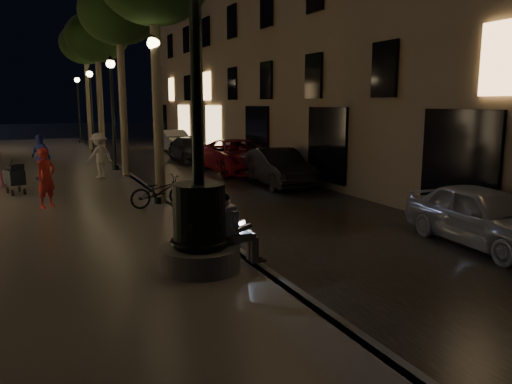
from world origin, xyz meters
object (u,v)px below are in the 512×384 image
seated_man_laptop (233,226)px  pedestrian_red (46,178)px  pedestrian_blue (41,157)px  car_fifth (174,141)px  fountain_lamppost (199,212)px  lamp_curb_c (91,99)px  tree_third (97,38)px  car_front (484,216)px  tree_second (119,14)px  car_second (278,167)px  tree_far (85,45)px  lamp_curb_a (156,96)px  bicycle (160,191)px  stroller (15,177)px  lamp_curb_d (78,100)px  lamp_curb_b (112,98)px  car_rear (191,149)px  pedestrian_white (99,155)px  car_third (238,156)px

seated_man_laptop → pedestrian_red: 7.28m
pedestrian_blue → car_fifth: bearing=108.6°
fountain_lamppost → pedestrian_blue: bearing=100.5°
lamp_curb_c → fountain_lamppost: bearing=-91.8°
tree_third → car_front: size_ratio=1.86×
tree_second → car_second: size_ratio=1.76×
tree_third → pedestrian_blue: tree_third is taller
tree_second → tree_far: (-0.02, 12.00, 0.10)m
lamp_curb_a → bicycle: lamp_curb_a is taller
seated_man_laptop → stroller: bearing=111.8°
seated_man_laptop → car_fifth: bearing=77.5°
tree_second → tree_third: tree_second is taller
lamp_curb_d → bicycle: 24.66m
pedestrian_blue → car_second: bearing=30.1°
lamp_curb_b → car_front: bearing=-69.2°
seated_man_laptop → lamp_curb_b: size_ratio=0.27×
fountain_lamppost → lamp_curb_c: (0.70, 22.00, 2.02)m
fountain_lamppost → car_rear: (5.16, 17.48, -0.59)m
tree_second → lamp_curb_b: 3.69m
tree_far → car_front: size_ratio=1.94×
seated_man_laptop → pedestrian_red: bearing=113.1°
seated_man_laptop → pedestrian_white: size_ratio=0.76×
car_front → pedestrian_red: (-8.44, 7.20, 0.37)m
seated_man_laptop → pedestrian_white: pedestrian_white is taller
car_third → bicycle: car_third is taller
car_fifth → bicycle: (-5.08, -17.45, -0.04)m
tree_far → lamp_curb_a: size_ratio=1.56×
pedestrian_blue → lamp_curb_b: bearing=86.4°
tree_second → lamp_curb_a: size_ratio=1.54×
seated_man_laptop → car_front: (5.59, -0.50, -0.24)m
lamp_curb_a → pedestrian_white: 6.33m
pedestrian_red → pedestrian_white: bearing=28.3°
car_rear → pedestrian_blue: 9.11m
fountain_lamppost → pedestrian_red: fountain_lamppost is taller
lamp_curb_b → car_second: lamp_curb_b is taller
tree_far → car_fifth: tree_far is taller
lamp_curb_a → pedestrian_red: size_ratio=2.91×
pedestrian_red → bicycle: pedestrian_red is taller
fountain_lamppost → tree_second: 13.07m
lamp_curb_d → car_rear: bearing=-70.4°
pedestrian_red → pedestrian_white: size_ratio=0.96×
tree_far → lamp_curb_d: bearing=90.8°
lamp_curb_d → pedestrian_blue: (-2.96, -17.80, -2.18)m
pedestrian_white → car_second: bearing=119.8°
tree_second → car_rear: bearing=51.5°
fountain_lamppost → car_second: fountain_lamppost is taller
lamp_curb_c → car_rear: lamp_curb_c is taller
stroller → car_fifth: (8.77, 13.66, -0.07)m
tree_second → tree_third: (-0.10, 6.00, -0.20)m
lamp_curb_a → lamp_curb_c: same height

